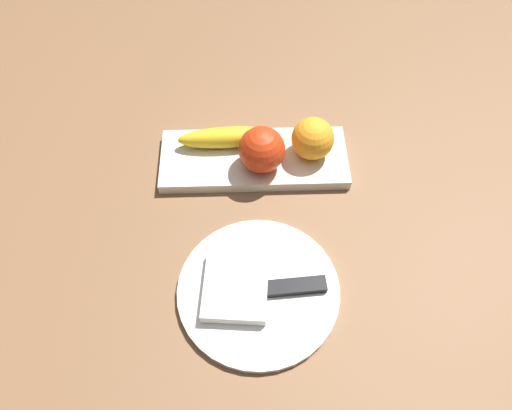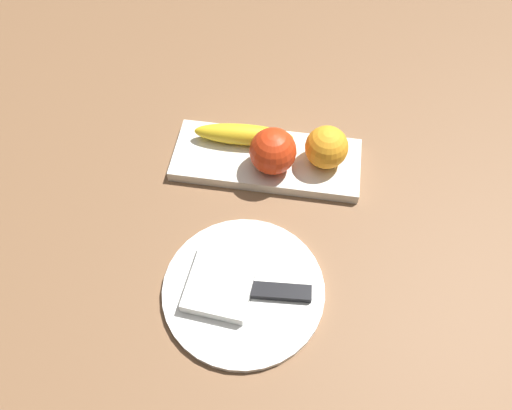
{
  "view_description": "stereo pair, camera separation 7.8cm",
  "coord_description": "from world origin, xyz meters",
  "px_view_note": "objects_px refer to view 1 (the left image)",
  "views": [
    {
      "loc": [
        -0.02,
        0.54,
        0.7
      ],
      "look_at": [
        -0.03,
        0.11,
        0.05
      ],
      "focal_mm": 34.74,
      "sensor_mm": 36.0,
      "label": 1
    },
    {
      "loc": [
        -0.1,
        0.53,
        0.7
      ],
      "look_at": [
        -0.03,
        0.11,
        0.05
      ],
      "focal_mm": 34.74,
      "sensor_mm": 36.0,
      "label": 2
    }
  ],
  "objects_px": {
    "apple": "(262,150)",
    "dinner_plate": "(258,291)",
    "orange_near_apple": "(313,139)",
    "fruit_tray": "(254,159)",
    "knife": "(286,288)",
    "folded_napkin": "(238,287)",
    "banana": "(228,137)"
  },
  "relations": [
    {
      "from": "folded_napkin",
      "to": "orange_near_apple",
      "type": "bearing_deg",
      "value": -117.3
    },
    {
      "from": "banana",
      "to": "orange_near_apple",
      "type": "distance_m",
      "value": 0.15
    },
    {
      "from": "folded_napkin",
      "to": "banana",
      "type": "bearing_deg",
      "value": -86.97
    },
    {
      "from": "fruit_tray",
      "to": "dinner_plate",
      "type": "distance_m",
      "value": 0.25
    },
    {
      "from": "dinner_plate",
      "to": "apple",
      "type": "bearing_deg",
      "value": -93.17
    },
    {
      "from": "apple",
      "to": "dinner_plate",
      "type": "height_order",
      "value": "apple"
    },
    {
      "from": "fruit_tray",
      "to": "banana",
      "type": "distance_m",
      "value": 0.06
    },
    {
      "from": "fruit_tray",
      "to": "dinner_plate",
      "type": "bearing_deg",
      "value": 90.0
    },
    {
      "from": "fruit_tray",
      "to": "knife",
      "type": "bearing_deg",
      "value": 99.23
    },
    {
      "from": "orange_near_apple",
      "to": "dinner_plate",
      "type": "distance_m",
      "value": 0.28
    },
    {
      "from": "apple",
      "to": "banana",
      "type": "bearing_deg",
      "value": -39.53
    },
    {
      "from": "fruit_tray",
      "to": "apple",
      "type": "xyz_separation_m",
      "value": [
        -0.01,
        0.02,
        0.05
      ]
    },
    {
      "from": "banana",
      "to": "folded_napkin",
      "type": "xyz_separation_m",
      "value": [
        -0.01,
        0.28,
        -0.02
      ]
    },
    {
      "from": "banana",
      "to": "knife",
      "type": "height_order",
      "value": "banana"
    },
    {
      "from": "apple",
      "to": "banana",
      "type": "height_order",
      "value": "apple"
    },
    {
      "from": "fruit_tray",
      "to": "orange_near_apple",
      "type": "relative_size",
      "value": 4.47
    },
    {
      "from": "banana",
      "to": "folded_napkin",
      "type": "bearing_deg",
      "value": -89.73
    },
    {
      "from": "dinner_plate",
      "to": "folded_napkin",
      "type": "distance_m",
      "value": 0.03
    },
    {
      "from": "fruit_tray",
      "to": "dinner_plate",
      "type": "xyz_separation_m",
      "value": [
        0.0,
        0.25,
        -0.0
      ]
    },
    {
      "from": "dinner_plate",
      "to": "banana",
      "type": "bearing_deg",
      "value": -80.76
    },
    {
      "from": "apple",
      "to": "orange_near_apple",
      "type": "relative_size",
      "value": 1.08
    },
    {
      "from": "apple",
      "to": "banana",
      "type": "xyz_separation_m",
      "value": [
        0.06,
        -0.05,
        -0.02
      ]
    },
    {
      "from": "apple",
      "to": "dinner_plate",
      "type": "xyz_separation_m",
      "value": [
        0.01,
        0.23,
        -0.05
      ]
    },
    {
      "from": "dinner_plate",
      "to": "folded_napkin",
      "type": "bearing_deg",
      "value": 0.0
    },
    {
      "from": "knife",
      "to": "folded_napkin",
      "type": "bearing_deg",
      "value": -5.19
    },
    {
      "from": "apple",
      "to": "dinner_plate",
      "type": "bearing_deg",
      "value": 86.83
    },
    {
      "from": "banana",
      "to": "orange_near_apple",
      "type": "bearing_deg",
      "value": -11.83
    },
    {
      "from": "dinner_plate",
      "to": "knife",
      "type": "xyz_separation_m",
      "value": [
        -0.04,
        0.0,
        0.01
      ]
    },
    {
      "from": "dinner_plate",
      "to": "folded_napkin",
      "type": "xyz_separation_m",
      "value": [
        0.03,
        0.0,
        0.02
      ]
    },
    {
      "from": "apple",
      "to": "orange_near_apple",
      "type": "height_order",
      "value": "apple"
    },
    {
      "from": "banana",
      "to": "folded_napkin",
      "type": "relative_size",
      "value": 1.62
    },
    {
      "from": "dinner_plate",
      "to": "orange_near_apple",
      "type": "bearing_deg",
      "value": -111.62
    }
  ]
}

